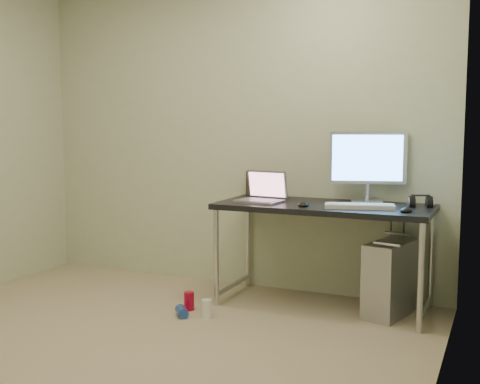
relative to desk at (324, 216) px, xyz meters
name	(u,v)px	position (x,y,z in m)	size (l,w,h in m)	color
floor	(107,357)	(-0.85, -1.42, -0.67)	(3.50, 3.50, 0.00)	tan
wall_back	(234,132)	(-0.85, 0.33, 0.58)	(3.50, 0.02, 2.50)	beige
wall_right	(437,140)	(0.90, -1.42, 0.58)	(0.02, 3.50, 2.50)	beige
desk	(324,216)	(0.00, 0.00, 0.00)	(1.51, 0.66, 0.75)	black
tower_computer	(391,278)	(0.48, 0.01, -0.41)	(0.33, 0.53, 0.55)	#B0AFB4
cable_a	(391,250)	(0.43, 0.28, -0.27)	(0.01, 0.01, 0.70)	black
cable_b	(403,254)	(0.52, 0.26, -0.29)	(0.01, 0.01, 0.72)	black
can_red	(189,301)	(-0.84, -0.47, -0.60)	(0.07, 0.07, 0.13)	#B50A29
can_white	(207,309)	(-0.65, -0.57, -0.60)	(0.07, 0.07, 0.13)	white
can_blue	(182,312)	(-0.82, -0.62, -0.63)	(0.07, 0.07, 0.13)	#2346A1
laptop	(262,195)	(-0.45, -0.05, 0.13)	(0.35, 0.30, 0.22)	silver
monitor	(368,161)	(0.26, 0.22, 0.38)	(0.54, 0.22, 0.51)	silver
keyboard	(359,206)	(0.28, -0.11, 0.10)	(0.46, 0.15, 0.03)	silver
mouse_right	(406,209)	(0.59, -0.16, 0.10)	(0.07, 0.11, 0.04)	black
mouse_left	(303,203)	(-0.10, -0.17, 0.10)	(0.08, 0.13, 0.04)	black
headphones	(420,203)	(0.65, 0.13, 0.11)	(0.18, 0.10, 0.11)	black
picture_frame	(261,183)	(-0.61, 0.31, 0.18)	(0.24, 0.03, 0.19)	black
webcam	(280,186)	(-0.44, 0.28, 0.16)	(0.04, 0.03, 0.11)	silver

